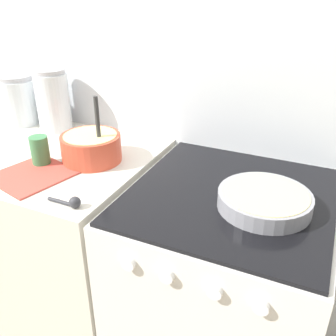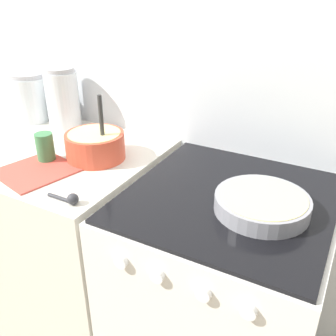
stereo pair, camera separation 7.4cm
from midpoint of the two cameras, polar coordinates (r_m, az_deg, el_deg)
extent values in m
cube|color=silver|center=(1.53, 0.15, 15.71)|extent=(4.73, 0.05, 2.40)
cube|color=silver|center=(1.80, -17.86, -10.60)|extent=(0.87, 0.67, 0.88)
cube|color=white|center=(1.48, 6.69, -18.97)|extent=(0.65, 0.67, 0.87)
cube|color=black|center=(1.21, 7.79, -4.16)|extent=(0.63, 0.65, 0.01)
cylinder|color=white|center=(1.06, -8.11, -14.27)|extent=(0.04, 0.02, 0.04)
cylinder|color=white|center=(1.01, -2.39, -16.18)|extent=(0.04, 0.02, 0.04)
cylinder|color=white|center=(0.98, 4.85, -18.34)|extent=(0.04, 0.02, 0.04)
cylinder|color=white|center=(0.96, 11.70, -20.08)|extent=(0.04, 0.02, 0.04)
cylinder|color=#D84C33|center=(1.43, -13.07, 2.98)|extent=(0.22, 0.22, 0.10)
cylinder|color=#EFDB8C|center=(1.42, -13.17, 3.89)|extent=(0.20, 0.20, 0.06)
cylinder|color=#333333|center=(1.37, -12.13, 5.98)|extent=(0.02, 0.02, 0.23)
cylinder|color=gray|center=(1.14, 12.66, -4.91)|extent=(0.28, 0.28, 0.05)
cylinder|color=#EFDB8C|center=(1.13, 12.69, -4.66)|extent=(0.25, 0.25, 0.04)
cylinder|color=silver|center=(1.91, -22.84, 9.28)|extent=(0.18, 0.18, 0.20)
cylinder|color=red|center=(1.92, -22.63, 8.12)|extent=(0.16, 0.16, 0.12)
cylinder|color=#B2B2B7|center=(1.88, -23.45, 12.52)|extent=(0.16, 0.16, 0.02)
cylinder|color=silver|center=(1.76, -18.25, 9.46)|extent=(0.14, 0.14, 0.25)
cylinder|color=silver|center=(1.78, -18.02, 7.92)|extent=(0.13, 0.13, 0.15)
cylinder|color=#B2B2B7|center=(1.73, -18.90, 13.73)|extent=(0.13, 0.13, 0.02)
cylinder|color=#3F7F4C|center=(1.45, -20.33, 2.46)|extent=(0.07, 0.07, 0.11)
cube|color=#CC4C3F|center=(1.40, -21.38, -0.99)|extent=(0.29, 0.29, 0.01)
cylinder|color=#333338|center=(1.20, -17.80, -4.94)|extent=(0.09, 0.01, 0.01)
sphere|color=#333338|center=(1.16, -15.81, -5.10)|extent=(0.04, 0.04, 0.04)
camera|label=1|loc=(0.04, -91.71, -0.86)|focal=40.00mm
camera|label=2|loc=(0.04, 88.29, 0.86)|focal=40.00mm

